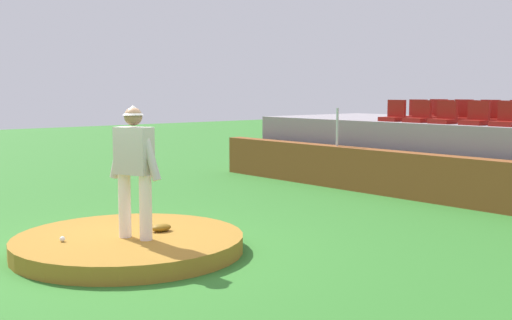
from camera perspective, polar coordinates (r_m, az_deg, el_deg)
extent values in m
plane|color=#317629|center=(9.18, -11.36, -8.13)|extent=(60.00, 60.00, 0.00)
cylinder|color=#A06F26|center=(9.15, -11.37, -7.41)|extent=(3.22, 3.22, 0.24)
cylinder|color=silver|center=(8.95, -11.76, -4.03)|extent=(0.17, 0.17, 0.89)
cylinder|color=silver|center=(8.72, -9.93, -4.26)|extent=(0.17, 0.17, 0.89)
cube|color=#B7B2A8|center=(8.73, -10.96, 0.83)|extent=(0.57, 0.43, 0.65)
cylinder|color=#B7B2A8|center=(8.90, -12.29, 0.65)|extent=(0.32, 0.22, 0.73)
cylinder|color=#B7B2A8|center=(8.57, -9.56, 0.50)|extent=(0.36, 0.23, 0.72)
sphere|color=#8C6647|center=(8.70, -11.02, 3.87)|extent=(0.25, 0.25, 0.25)
cone|color=#B7B2A8|center=(8.70, -11.03, 4.44)|extent=(0.37, 0.37, 0.14)
sphere|color=white|center=(8.96, -17.06, -6.83)|extent=(0.07, 0.07, 0.07)
ellipsoid|color=brown|center=(9.28, -8.55, -6.06)|extent=(0.23, 0.32, 0.11)
cube|color=brown|center=(13.64, 14.11, -1.41)|extent=(12.02, 0.40, 0.97)
cylinder|color=silver|center=(14.90, 7.34, 2.96)|extent=(0.06, 0.06, 0.89)
cube|color=gray|center=(15.76, 19.54, 0.49)|extent=(10.93, 4.03, 1.55)
cube|color=maroon|center=(15.18, 12.15, 3.63)|extent=(0.48, 0.44, 0.10)
cube|color=maroon|center=(15.32, 12.58, 4.58)|extent=(0.48, 0.08, 0.40)
cube|color=maroon|center=(14.78, 14.31, 3.51)|extent=(0.48, 0.44, 0.10)
cube|color=maroon|center=(14.92, 14.73, 4.48)|extent=(0.48, 0.08, 0.40)
cube|color=maroon|center=(14.37, 16.46, 3.37)|extent=(0.48, 0.44, 0.10)
cube|color=maroon|center=(14.51, 16.88, 4.37)|extent=(0.48, 0.08, 0.40)
cube|color=maroon|center=(14.00, 19.06, 3.22)|extent=(0.48, 0.44, 0.10)
cube|color=maroon|center=(14.14, 19.47, 4.24)|extent=(0.48, 0.08, 0.40)
cube|color=maroon|center=(13.66, 21.53, 3.05)|extent=(0.48, 0.44, 0.10)
cube|color=maroon|center=(13.81, 21.92, 4.11)|extent=(0.48, 0.08, 0.40)
cube|color=maroon|center=(15.92, 14.03, 3.70)|extent=(0.48, 0.44, 0.10)
cube|color=maroon|center=(16.06, 14.43, 4.60)|extent=(0.48, 0.08, 0.40)
cube|color=maroon|center=(15.51, 16.21, 3.57)|extent=(0.48, 0.44, 0.10)
cube|color=maroon|center=(15.66, 16.60, 4.50)|extent=(0.48, 0.08, 0.40)
cube|color=maroon|center=(15.12, 18.30, 3.44)|extent=(0.48, 0.44, 0.10)
cube|color=maroon|center=(15.26, 18.68, 4.39)|extent=(0.48, 0.08, 0.40)
cube|color=maroon|center=(14.79, 20.68, 3.30)|extent=(0.48, 0.44, 0.10)
cube|color=maroon|center=(14.94, 21.05, 4.27)|extent=(0.48, 0.08, 0.40)
cube|color=maroon|center=(16.64, 15.78, 3.75)|extent=(0.48, 0.44, 0.10)
cube|color=maroon|center=(16.78, 16.15, 4.61)|extent=(0.48, 0.08, 0.40)
cube|color=maroon|center=(16.27, 17.88, 3.63)|extent=(0.48, 0.44, 0.10)
cube|color=maroon|center=(16.42, 18.24, 4.51)|extent=(0.48, 0.08, 0.40)
cube|color=maroon|center=(15.92, 20.04, 3.51)|extent=(0.48, 0.44, 0.10)
cube|color=maroon|center=(16.07, 20.39, 4.41)|extent=(0.48, 0.08, 0.40)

